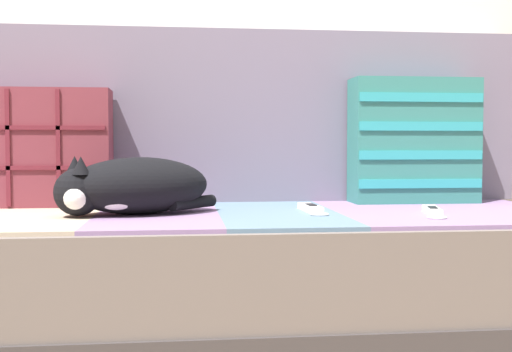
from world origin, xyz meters
TOP-DOWN VIEW (x-y plane):
  - couch at (-0.00, 0.13)m, footprint 2.05×0.83m
  - sofa_backrest at (0.00, 0.48)m, footprint 2.01×0.14m
  - throw_pillow_quilted at (-0.52, 0.33)m, footprint 0.42×0.14m
  - throw_pillow_striped at (0.63, 0.33)m, footprint 0.40×0.14m
  - sleeping_cat at (-0.23, 0.07)m, footprint 0.43×0.33m
  - game_remote_near at (0.25, 0.09)m, footprint 0.05×0.21m
  - game_remote_far at (0.56, -0.02)m, footprint 0.09×0.20m

SIDE VIEW (x-z plane):
  - couch at x=0.00m, z-range 0.00..0.41m
  - game_remote_far at x=0.56m, z-range 0.41..0.43m
  - game_remote_near at x=0.25m, z-range 0.41..0.43m
  - sleeping_cat at x=-0.23m, z-range 0.41..0.56m
  - throw_pillow_quilted at x=-0.52m, z-range 0.41..0.76m
  - throw_pillow_striped at x=0.63m, z-range 0.41..0.80m
  - sofa_backrest at x=0.00m, z-range 0.41..0.96m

